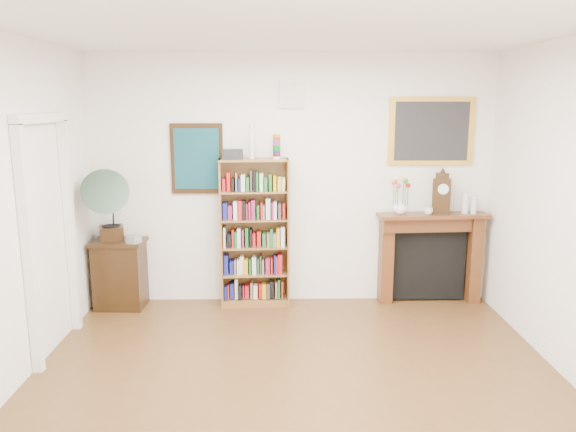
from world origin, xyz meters
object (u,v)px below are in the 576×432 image
object	(u,v)px
bookshelf	(254,225)
gramophone	(105,201)
flower_vase	(400,207)
teacup	(428,211)
fireplace	(430,250)
cd_stack	(134,239)
bottle_right	(474,205)
bottle_left	(465,203)
mantel_clock	(442,194)
side_cabinet	(120,274)

from	to	relation	value
bookshelf	gramophone	xyz separation A→B (m)	(-1.58, -0.18, 0.30)
flower_vase	teacup	bearing A→B (deg)	-8.36
fireplace	cd_stack	xyz separation A→B (m)	(-3.29, -0.26, 0.20)
fireplace	bookshelf	bearing A→B (deg)	177.90
fireplace	flower_vase	size ratio (longest dim) A/B	7.91
flower_vase	bookshelf	bearing A→B (deg)	-179.60
bookshelf	bottle_right	bearing A→B (deg)	-4.05
bottle_left	mantel_clock	bearing A→B (deg)	-178.78
bottle_left	gramophone	bearing A→B (deg)	-177.24
side_cabinet	bottle_right	xyz separation A→B (m)	(3.94, 0.07, 0.76)
teacup	bottle_left	distance (m)	0.43
cd_stack	mantel_clock	xyz separation A→B (m)	(3.37, 0.20, 0.45)
side_cabinet	bottle_left	size ratio (longest dim) A/B	3.22
fireplace	bottle_left	xyz separation A→B (m)	(0.35, -0.05, 0.56)
side_cabinet	teacup	xyz separation A→B (m)	(3.43, 0.04, 0.70)
bottle_left	bottle_right	bearing A→B (deg)	-9.25
fireplace	cd_stack	size ratio (longest dim) A/B	10.45
cd_stack	flower_vase	bearing A→B (deg)	3.99
fireplace	gramophone	size ratio (longest dim) A/B	1.55
bookshelf	flower_vase	xyz separation A→B (m)	(1.62, 0.01, 0.20)
side_cabinet	teacup	distance (m)	3.50
fireplace	cd_stack	distance (m)	3.31
bookshelf	mantel_clock	world-z (taller)	bookshelf
teacup	gramophone	bearing A→B (deg)	-177.67
side_cabinet	cd_stack	xyz separation A→B (m)	(0.21, -0.12, 0.43)
gramophone	side_cabinet	bearing A→B (deg)	35.14
flower_vase	teacup	xyz separation A→B (m)	(0.31, -0.05, -0.04)
gramophone	flower_vase	bearing A→B (deg)	-15.88
cd_stack	fireplace	bearing A→B (deg)	4.45
fireplace	bottle_right	xyz separation A→B (m)	(0.45, -0.07, 0.54)
flower_vase	bottle_right	xyz separation A→B (m)	(0.82, -0.01, 0.02)
bookshelf	cd_stack	size ratio (longest dim) A/B	15.93
side_cabinet	fireplace	distance (m)	3.51
fireplace	teacup	world-z (taller)	teacup
side_cabinet	gramophone	bearing A→B (deg)	-123.17
fireplace	mantel_clock	world-z (taller)	mantel_clock
gramophone	flower_vase	xyz separation A→B (m)	(3.20, 0.19, -0.11)
cd_stack	side_cabinet	bearing A→B (deg)	148.99
bookshelf	fireplace	xyz separation A→B (m)	(2.00, 0.06, -0.32)
mantel_clock	bottle_left	distance (m)	0.29
gramophone	bottle_left	xyz separation A→B (m)	(3.93, 0.19, -0.07)
mantel_clock	bottle_left	bearing A→B (deg)	18.14
teacup	bottle_right	xyz separation A→B (m)	(0.51, 0.03, 0.06)
gramophone	bottle_right	distance (m)	4.03
bottle_right	fireplace	bearing A→B (deg)	171.63
mantel_clock	bottle_left	size ratio (longest dim) A/B	1.90
bookshelf	fireplace	size ratio (longest dim) A/B	1.52
bookshelf	bottle_left	distance (m)	2.36
gramophone	mantel_clock	world-z (taller)	gramophone
mantel_clock	flower_vase	size ratio (longest dim) A/B	2.88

